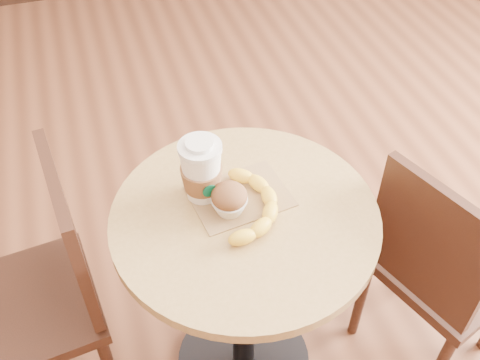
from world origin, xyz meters
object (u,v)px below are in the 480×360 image
at_px(muffin, 229,199).
at_px(cafe_table, 244,270).
at_px(coffee_cup, 201,172).
at_px(chair_right, 438,267).
at_px(chair_left, 44,290).
at_px(banana, 250,203).

bearing_deg(muffin, cafe_table, -31.16).
bearing_deg(coffee_cup, chair_right, -25.65).
bearing_deg(cafe_table, chair_left, 166.62).
relative_size(cafe_table, banana, 2.82).
xyz_separation_m(cafe_table, chair_left, (-0.54, 0.13, -0.04)).
distance_m(cafe_table, muffin, 0.28).
bearing_deg(banana, coffee_cup, 162.02).
distance_m(cafe_table, chair_left, 0.55).
bearing_deg(banana, muffin, -166.72).
distance_m(cafe_table, chair_right, 0.56).
relative_size(cafe_table, muffin, 8.28).
bearing_deg(chair_left, muffin, 71.32).
bearing_deg(banana, cafe_table, -122.49).
bearing_deg(chair_left, cafe_table, 70.00).
distance_m(muffin, banana, 0.06).
relative_size(chair_right, muffin, 9.27).
xyz_separation_m(chair_right, muffin, (-0.58, 0.14, 0.33)).
bearing_deg(banana, chair_right, 7.93).
bearing_deg(cafe_table, chair_right, -12.06).
relative_size(chair_left, banana, 3.29).
relative_size(cafe_table, chair_left, 0.86).
bearing_deg(coffee_cup, chair_left, 168.81).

